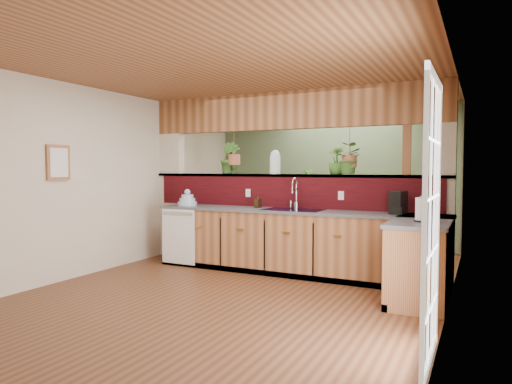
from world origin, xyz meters
The scene contains 28 objects.
ground centered at (0.00, 0.00, 0.00)m, with size 4.60×7.00×0.01m, color #542E19.
ceiling centered at (0.00, 0.00, 2.60)m, with size 4.60×7.00×0.01m, color brown.
wall_back centered at (0.00, 3.50, 1.30)m, with size 4.60×0.02×2.60m, color beige.
wall_left centered at (-2.30, 0.00, 1.30)m, with size 0.02×7.00×2.60m, color beige.
wall_right centered at (2.30, 0.00, 1.30)m, with size 0.02×7.00×2.60m, color beige.
pass_through_partition centered at (0.03, 1.35, 1.19)m, with size 4.60×0.21×2.60m.
pass_through_ledge centered at (0.00, 1.35, 1.37)m, with size 4.60×0.21×0.04m, color brown.
header_beam centered at (0.00, 1.35, 2.33)m, with size 4.60×0.15×0.55m, color brown.
sage_backwall centered at (0.00, 3.48, 1.30)m, with size 4.55×0.02×2.55m, color #4F6545.
countertop centered at (0.84, 0.87, 0.45)m, with size 4.14×1.52×0.90m.
dishwasher centered at (-1.48, 0.66, 0.46)m, with size 0.58×0.03×0.82m.
navy_sink centered at (0.25, 0.98, 0.82)m, with size 0.82×0.50×0.18m.
french_door centered at (2.27, -1.30, 1.05)m, with size 0.06×1.02×2.16m, color white.
framed_print centered at (-2.27, -0.80, 1.55)m, with size 0.04×0.35×0.45m.
faucet centered at (0.21, 1.13, 1.14)m, with size 0.20×0.20×0.45m.
dish_stack centered at (-1.46, 0.89, 0.98)m, with size 0.29×0.29×0.26m.
soap_dispenser centered at (-0.33, 1.05, 1.00)m, with size 0.09×0.09×0.19m, color #342112.
coffee_maker centered at (1.65, 1.02, 1.03)m, with size 0.15×0.26×0.29m.
paper_towel centered at (2.01, 0.26, 1.03)m, with size 0.13×0.13×0.28m.
glass_jar centered at (-0.20, 1.35, 1.57)m, with size 0.16×0.16×0.36m.
ledge_plant_left centered at (-0.99, 1.35, 1.64)m, with size 0.27×0.22×0.49m, color #325C1F.
ledge_plant_right centered at (0.75, 1.35, 1.59)m, with size 0.22×0.22×0.40m, color #325C1F.
hanging_plant_a centered at (-0.90, 1.35, 1.78)m, with size 0.24×0.19×0.53m.
hanging_plant_b centered at (0.94, 1.35, 1.80)m, with size 0.46×0.43×0.56m.
shelving_console centered at (-0.85, 3.25, 0.50)m, with size 1.42×0.38×0.95m, color black.
shelf_plant_a centered at (-1.42, 3.25, 1.18)m, with size 0.22×0.15×0.41m, color #325C1F.
shelf_plant_b centered at (-0.38, 3.25, 1.22)m, with size 0.28×0.28×0.49m, color #325C1F.
floor_plant centered at (0.61, 2.12, 0.34)m, with size 0.61×0.53×0.68m, color #325C1F.
Camera 1 is at (2.60, -4.90, 1.48)m, focal length 32.00 mm.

